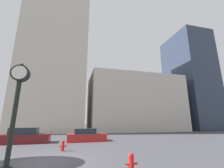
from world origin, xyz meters
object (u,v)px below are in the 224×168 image
object	(u,v)px
street_clock	(16,100)
car_red	(86,136)
fire_hydrant_far	(63,145)
car_maroon	(25,136)
fire_hydrant_near	(131,163)

from	to	relation	value
street_clock	car_red	bearing A→B (deg)	66.40
street_clock	fire_hydrant_far	size ratio (longest dim) A/B	6.57
street_clock	car_red	size ratio (longest dim) A/B	1.15
car_maroon	fire_hydrant_far	distance (m)	6.35
car_maroon	car_red	xyz separation A→B (m)	(5.89, 0.07, -0.06)
car_red	fire_hydrant_far	distance (m)	5.55
car_maroon	fire_hydrant_far	size ratio (longest dim) A/B	6.00
street_clock	fire_hydrant_near	distance (m)	5.87
fire_hydrant_near	fire_hydrant_far	distance (m)	6.39
car_red	street_clock	bearing A→B (deg)	-116.98
fire_hydrant_near	car_maroon	bearing A→B (deg)	122.68
street_clock	fire_hydrant_near	size ratio (longest dim) A/B	6.20
car_red	fire_hydrant_near	xyz separation A→B (m)	(0.97, -10.76, -0.16)
fire_hydrant_near	car_red	bearing A→B (deg)	95.16
street_clock	fire_hydrant_far	xyz separation A→B (m)	(2.01, 4.21, -2.64)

